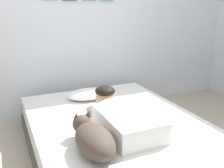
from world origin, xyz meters
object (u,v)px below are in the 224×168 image
at_px(cell_phone, 158,125).
at_px(coffee_cup, 112,101).
at_px(bed, 116,136).
at_px(person_lying, 121,115).
at_px(pillow, 89,94).
at_px(dog, 93,138).

bearing_deg(cell_phone, coffee_cup, 105.09).
bearing_deg(bed, person_lying, -98.01).
height_order(bed, person_lying, person_lying).
xyz_separation_m(pillow, person_lying, (0.02, -0.80, 0.05)).
distance_m(pillow, dog, 1.15).
height_order(person_lying, cell_phone, person_lying).
bearing_deg(cell_phone, dog, -166.24).
bearing_deg(pillow, dog, -107.86).
relative_size(person_lying, coffee_cup, 7.36).
distance_m(pillow, cell_phone, 0.98).
bearing_deg(person_lying, bed, 81.99).
relative_size(pillow, person_lying, 0.57).
relative_size(pillow, cell_phone, 3.71).
relative_size(coffee_cup, cell_phone, 0.89).
xyz_separation_m(person_lying, coffee_cup, (0.14, 0.50, -0.07)).
distance_m(person_lying, dog, 0.47).
distance_m(bed, coffee_cup, 0.43).
distance_m(bed, cell_phone, 0.44).
relative_size(dog, coffee_cup, 4.60).
bearing_deg(pillow, cell_phone, -70.45).
bearing_deg(dog, coffee_cup, 57.29).
bearing_deg(dog, bed, 48.69).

